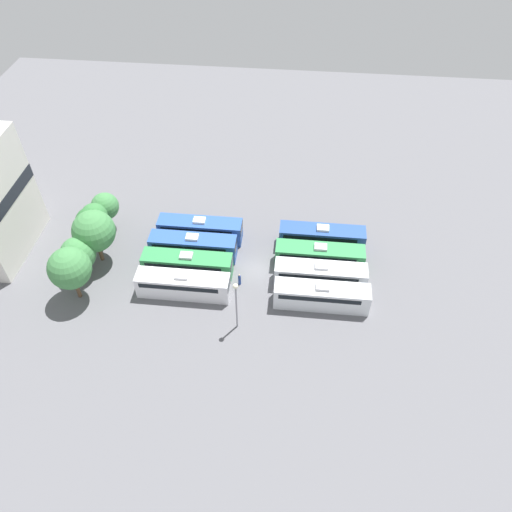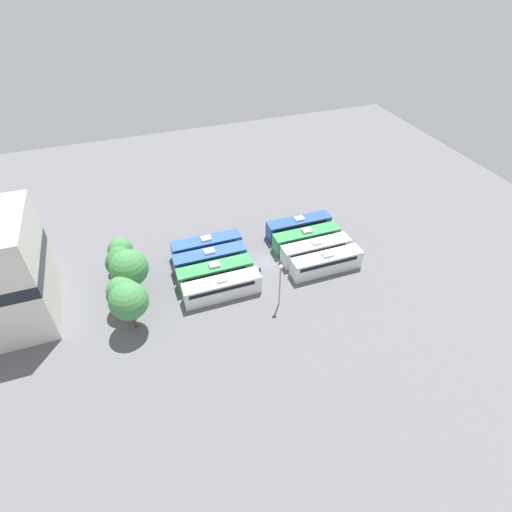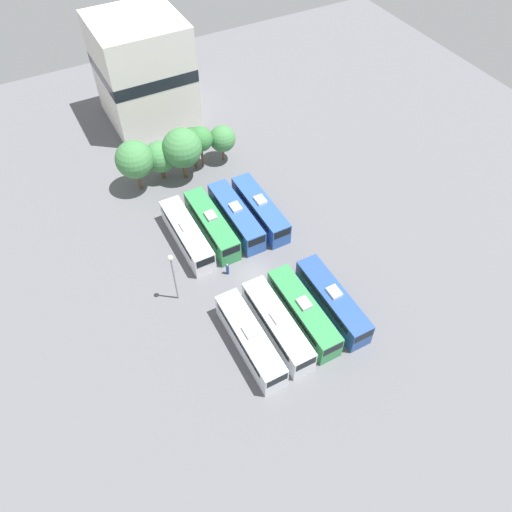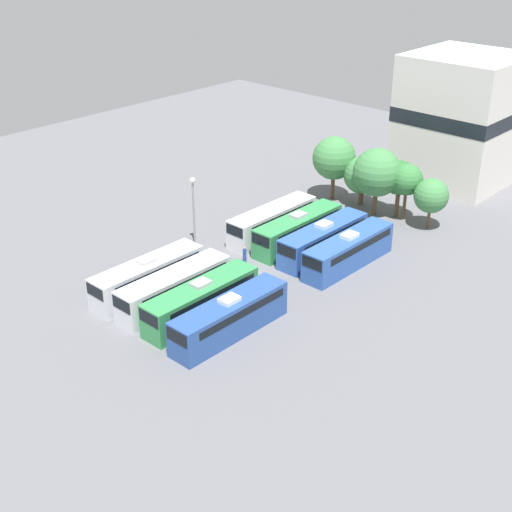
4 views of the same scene
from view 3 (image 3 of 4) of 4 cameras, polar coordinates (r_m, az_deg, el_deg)
name	(u,v)px [view 3 (image 3 of 4)]	position (r m, az deg, el deg)	size (l,w,h in m)	color
ground_plane	(255,275)	(59.31, -0.12, -2.17)	(116.48, 116.48, 0.00)	slate
bus_0	(250,339)	(52.32, -0.71, -9.45)	(2.63, 11.36, 3.44)	silver
bus_1	(277,325)	(53.29, 2.44, -7.83)	(2.63, 11.36, 3.44)	silver
bus_2	(303,311)	(54.41, 5.40, -6.32)	(2.63, 11.36, 3.44)	#338C4C
bus_3	(332,300)	(55.65, 8.72, -5.01)	(2.63, 11.36, 3.44)	#284C93
bus_4	(187,234)	(61.89, -7.90, 2.46)	(2.63, 11.36, 3.44)	silver
bus_5	(211,224)	(62.75, -5.11, 3.63)	(2.63, 11.36, 3.44)	#338C4C
bus_6	(236,216)	(63.61, -2.32, 4.62)	(2.63, 11.36, 3.44)	#2D56A8
bus_7	(260,209)	(64.48, 0.47, 5.43)	(2.63, 11.36, 3.44)	#2D56A8
worker_person	(228,269)	(58.92, -3.27, -1.51)	(0.36, 0.36, 1.73)	navy
light_pole	(173,270)	(54.02, -9.49, -1.60)	(0.60, 0.60, 7.38)	gray
tree_0	(134,160)	(68.59, -13.73, 10.65)	(5.06, 5.06, 7.54)	brown
tree_1	(160,157)	(70.59, -10.90, 11.06)	(4.36, 4.36, 5.82)	brown
tree_2	(182,148)	(69.33, -8.45, 12.11)	(5.39, 5.39, 7.73)	brown
tree_3	(193,141)	(71.11, -7.19, 12.88)	(3.84, 3.84, 6.51)	brown
tree_4	(200,139)	(71.20, -6.36, 13.13)	(3.47, 3.47, 6.42)	brown
tree_5	(222,139)	(72.59, -3.86, 13.21)	(3.74, 3.74, 5.61)	brown
depot_building	(143,71)	(81.40, -12.78, 19.97)	(12.62, 12.85, 15.62)	silver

